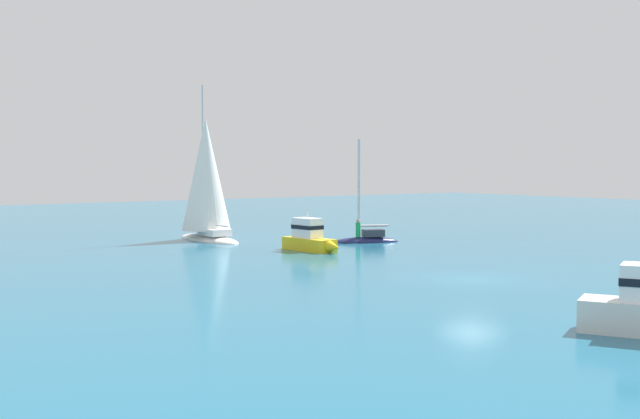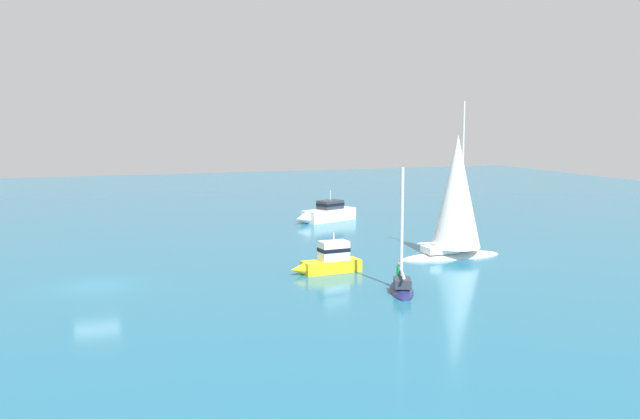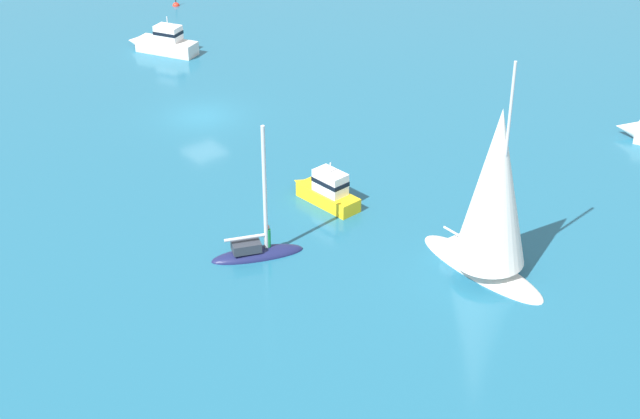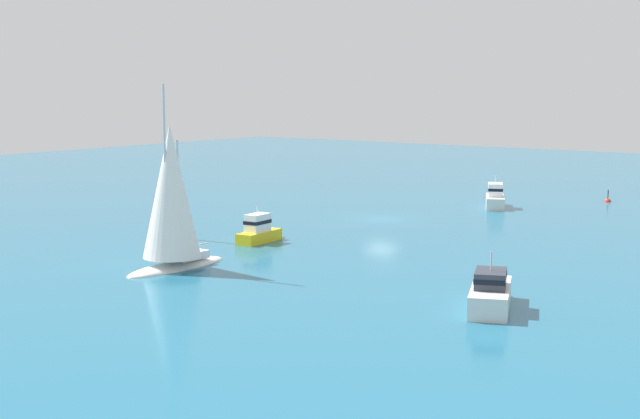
# 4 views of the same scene
# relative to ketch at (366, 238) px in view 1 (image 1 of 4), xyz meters

# --- Properties ---
(ground_plane) EXTENTS (160.00, 160.00, 0.00)m
(ground_plane) POSITION_rel_ketch_xyz_m (6.76, 15.72, -0.26)
(ground_plane) COLOR #1E607F
(ketch) EXTENTS (4.66, 2.85, 7.14)m
(ketch) POSITION_rel_ketch_xyz_m (0.00, 0.00, 0.00)
(ketch) COLOR #191E4C
(ketch) RESTS_ON ground
(yacht) EXTENTS (3.34, 7.40, 10.90)m
(yacht) POSITION_rel_ketch_xyz_m (7.62, -7.78, 3.63)
(yacht) COLOR silver
(yacht) RESTS_ON ground
(cabin_cruiser_1) EXTENTS (1.59, 4.58, 2.47)m
(cabin_cruiser_1) POSITION_rel_ketch_xyz_m (5.89, 2.00, 0.50)
(cabin_cruiser_1) COLOR yellow
(cabin_cruiser_1) RESTS_ON ground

